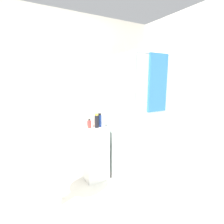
% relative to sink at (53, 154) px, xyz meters
% --- Properties ---
extents(wall_back, '(6.40, 0.06, 2.50)m').
position_rel_sink_xyz_m(wall_back, '(0.09, 0.52, 0.56)').
color(wall_back, silver).
rests_on(wall_back, ground_plane).
extents(shower_enclosure, '(0.84, 0.87, 1.91)m').
position_rel_sink_xyz_m(shower_enclosure, '(1.29, -0.01, -0.15)').
color(shower_enclosure, white).
rests_on(shower_enclosure, ground_plane).
extents(vanity_cabinet, '(0.35, 0.34, 0.84)m').
position_rel_sink_xyz_m(vanity_cabinet, '(0.70, 0.32, -0.27)').
color(vanity_cabinet, white).
rests_on(vanity_cabinet, ground_plane).
extents(sink, '(0.52, 0.52, 1.00)m').
position_rel_sink_xyz_m(sink, '(0.00, 0.00, 0.00)').
color(sink, white).
rests_on(sink, ground_plane).
extents(soap_dispenser, '(0.06, 0.06, 0.14)m').
position_rel_sink_xyz_m(soap_dispenser, '(0.61, 0.34, 0.21)').
color(soap_dispenser, red).
rests_on(soap_dispenser, vanity_cabinet).
extents(shampoo_bottle_tall_black, '(0.06, 0.06, 0.21)m').
position_rel_sink_xyz_m(shampoo_bottle_tall_black, '(0.72, 0.29, 0.26)').
color(shampoo_bottle_tall_black, black).
rests_on(shampoo_bottle_tall_black, vanity_cabinet).
extents(shampoo_bottle_blue, '(0.06, 0.06, 0.21)m').
position_rel_sink_xyz_m(shampoo_bottle_blue, '(0.78, 0.33, 0.26)').
color(shampoo_bottle_blue, navy).
rests_on(shampoo_bottle_blue, vanity_cabinet).
extents(lotion_bottle_white, '(0.05, 0.05, 0.19)m').
position_rel_sink_xyz_m(lotion_bottle_white, '(0.71, 0.38, 0.23)').
color(lotion_bottle_white, beige).
rests_on(lotion_bottle_white, vanity_cabinet).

